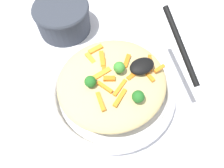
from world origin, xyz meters
TOP-DOWN VIEW (x-y plane):
  - ground_plane at (0.00, 0.00)m, footprint 2.40×2.40m
  - serving_bowl at (0.00, 0.00)m, footprint 0.31×0.31m
  - pasta_mound at (0.00, 0.00)m, footprint 0.25×0.24m
  - carrot_piece_0 at (0.01, 0.05)m, footprint 0.04×0.03m
  - carrot_piece_1 at (0.01, -0.03)m, footprint 0.02×0.04m
  - carrot_piece_2 at (-0.00, -0.05)m, footprint 0.02×0.04m
  - carrot_piece_3 at (0.03, 0.02)m, footprint 0.02×0.04m
  - carrot_piece_4 at (-0.04, 0.02)m, footprint 0.03×0.02m
  - carrot_piece_5 at (-0.07, 0.04)m, footprint 0.01×0.03m
  - carrot_piece_6 at (0.02, -0.01)m, footprint 0.04×0.02m
  - carrot_piece_7 at (0.01, 0.01)m, footprint 0.03×0.02m
  - carrot_piece_8 at (0.02, -0.06)m, footprint 0.01×0.03m
  - carrot_piece_9 at (-0.09, 0.01)m, footprint 0.03×0.04m
  - carrot_piece_10 at (-0.00, -0.08)m, footprint 0.04×0.01m
  - carrot_piece_11 at (0.00, 0.03)m, footprint 0.04×0.03m
  - carrot_piece_12 at (-0.05, -0.02)m, footprint 0.03×0.03m
  - carrot_piece_13 at (0.05, 0.04)m, footprint 0.01×0.04m
  - carrot_piece_14 at (-0.10, 0.03)m, footprint 0.03×0.01m
  - broccoli_floret_0 at (0.05, -0.00)m, footprint 0.02×0.02m
  - broccoli_floret_1 at (-0.02, 0.07)m, footprint 0.03×0.03m
  - broccoli_floret_2 at (-0.02, -0.00)m, footprint 0.02×0.02m
  - serving_spoon at (-0.10, 0.02)m, footprint 0.13×0.17m
  - companion_bowl at (0.02, -0.27)m, footprint 0.16×0.16m

SIDE VIEW (x-z plane):
  - ground_plane at x=0.00m, z-range 0.00..0.00m
  - serving_bowl at x=0.00m, z-range 0.00..0.05m
  - companion_bowl at x=0.02m, z-range 0.00..0.09m
  - pasta_mound at x=0.00m, z-range 0.04..0.10m
  - carrot_piece_5 at x=-0.07m, z-range 0.09..0.10m
  - carrot_piece_8 at x=0.02m, z-range 0.09..0.10m
  - carrot_piece_14 at x=-0.10m, z-range 0.09..0.10m
  - carrot_piece_10 at x=0.00m, z-range 0.09..0.10m
  - carrot_piece_9 at x=-0.09m, z-range 0.09..0.10m
  - carrot_piece_13 at x=0.05m, z-range 0.10..0.10m
  - carrot_piece_0 at x=0.01m, z-range 0.10..0.10m
  - carrot_piece_4 at x=-0.04m, z-range 0.10..0.10m
  - carrot_piece_1 at x=0.01m, z-range 0.10..0.10m
  - carrot_piece_2 at x=0.00m, z-range 0.10..0.10m
  - carrot_piece_12 at x=-0.05m, z-range 0.10..0.10m
  - carrot_piece_11 at x=0.00m, z-range 0.10..0.10m
  - carrot_piece_6 at x=0.02m, z-range 0.10..0.10m
  - carrot_piece_3 at x=0.03m, z-range 0.10..0.11m
  - carrot_piece_7 at x=0.01m, z-range 0.10..0.11m
  - broccoli_floret_1 at x=-0.02m, z-range 0.09..0.12m
  - broccoli_floret_0 at x=0.05m, z-range 0.10..0.13m
  - broccoli_floret_2 at x=-0.02m, z-range 0.10..0.13m
  - serving_spoon at x=-0.10m, z-range 0.08..0.16m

